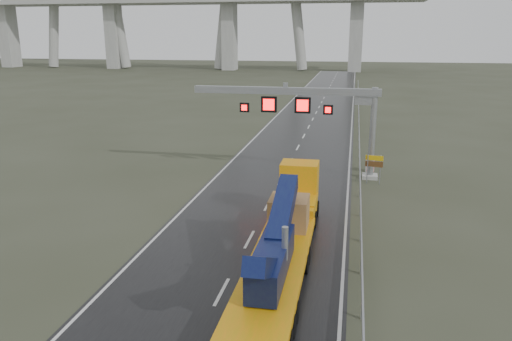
% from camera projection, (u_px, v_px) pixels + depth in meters
% --- Properties ---
extents(ground, '(400.00, 400.00, 0.00)m').
position_uv_depth(ground, '(232.00, 272.00, 24.06)').
color(ground, '#343827').
rests_on(ground, ground).
extents(road, '(11.00, 200.00, 0.02)m').
position_uv_depth(road, '(309.00, 127.00, 61.93)').
color(road, black).
rests_on(road, ground).
extents(guardrail, '(0.20, 140.00, 1.40)m').
position_uv_depth(guardrail, '(359.00, 139.00, 51.15)').
color(guardrail, gray).
rests_on(guardrail, ground).
extents(sign_gantry, '(14.90, 1.20, 7.42)m').
position_uv_depth(sign_gantry, '(312.00, 107.00, 39.23)').
color(sign_gantry, '#9D9D99').
rests_on(sign_gantry, ground).
extents(heavy_haul_truck, '(2.69, 17.57, 4.12)m').
position_uv_depth(heavy_haul_truck, '(286.00, 226.00, 25.48)').
color(heavy_haul_truck, orange).
rests_on(heavy_haul_truck, ground).
extents(exit_sign_pair, '(1.32, 0.27, 2.28)m').
position_uv_depth(exit_sign_pair, '(374.00, 164.00, 37.90)').
color(exit_sign_pair, gray).
rests_on(exit_sign_pair, ground).
extents(striped_barrier, '(0.71, 0.50, 1.09)m').
position_uv_depth(striped_barrier, '(370.00, 165.00, 41.57)').
color(striped_barrier, red).
rests_on(striped_barrier, ground).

